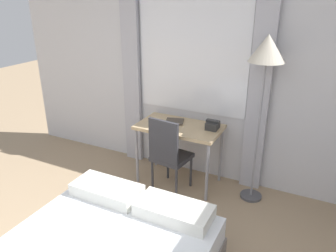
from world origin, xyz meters
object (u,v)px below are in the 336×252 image
at_px(desk_chair, 168,152).
at_px(book, 175,121).
at_px(standing_lamp, 266,58).
at_px(desk, 179,131).
at_px(telephone, 213,125).

xyz_separation_m(desk_chair, book, (-0.08, 0.33, 0.26)).
height_order(desk_chair, book, desk_chair).
bearing_deg(standing_lamp, book, 179.37).
relative_size(desk, telephone, 6.21).
bearing_deg(telephone, standing_lamp, -2.32).
relative_size(desk, standing_lamp, 0.54).
bearing_deg(book, desk, -35.02).
relative_size(desk_chair, telephone, 5.90).
height_order(desk, telephone, telephone).
bearing_deg(desk, telephone, 11.20).
bearing_deg(book, telephone, 1.21).
xyz_separation_m(desk, standing_lamp, (0.92, 0.06, 0.95)).
distance_m(desk, telephone, 0.42).
xyz_separation_m(desk, desk_chair, (-0.01, -0.26, -0.17)).
height_order(telephone, book, telephone).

